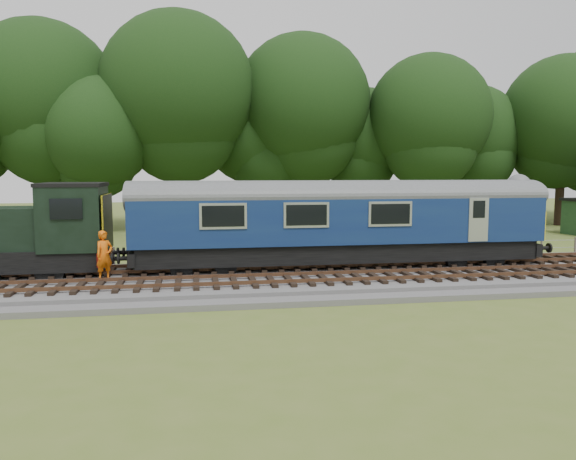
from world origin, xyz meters
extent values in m
plane|color=#546826|center=(0.00, 0.00, 0.00)|extent=(120.00, 120.00, 0.00)
cube|color=#4C4C4F|center=(0.00, 0.00, 0.17)|extent=(70.00, 7.00, 0.35)
cube|color=brown|center=(0.00, 0.68, 0.49)|extent=(66.50, 0.07, 0.14)
cube|color=brown|center=(0.00, 2.12, 0.49)|extent=(66.50, 0.07, 0.14)
cube|color=brown|center=(0.00, -2.32, 0.49)|extent=(66.50, 0.07, 0.14)
cube|color=brown|center=(0.00, -0.88, 0.49)|extent=(66.50, 0.07, 0.14)
cube|color=black|center=(2.10, 1.40, 1.06)|extent=(17.46, 2.52, 0.85)
cube|color=navy|center=(2.10, 1.40, 2.48)|extent=(18.00, 2.80, 2.05)
cube|color=yellow|center=(11.12, 1.40, 2.11)|extent=(0.06, 2.74, 1.30)
cube|color=black|center=(8.10, 1.40, 0.86)|extent=(2.60, 2.00, 0.55)
cube|color=black|center=(-3.90, 1.40, 0.86)|extent=(2.60, 2.00, 0.55)
cube|color=black|center=(-9.10, 1.40, 2.66)|extent=(2.40, 2.55, 2.60)
cube|color=#9C150C|center=(-7.92, 1.40, 1.06)|extent=(0.25, 2.60, 0.55)
cube|color=yellow|center=(-7.78, 1.40, 2.46)|extent=(0.06, 2.55, 2.30)
imported|color=orange|center=(-7.69, -0.25, 1.32)|extent=(0.84, 0.81, 1.94)
camera|label=1|loc=(-4.21, -22.52, 4.61)|focal=35.00mm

